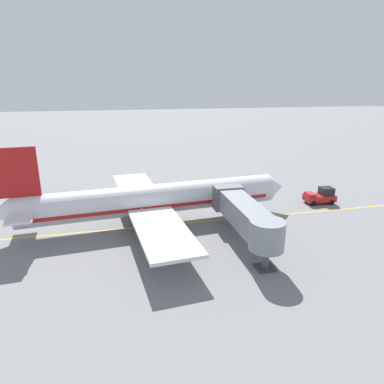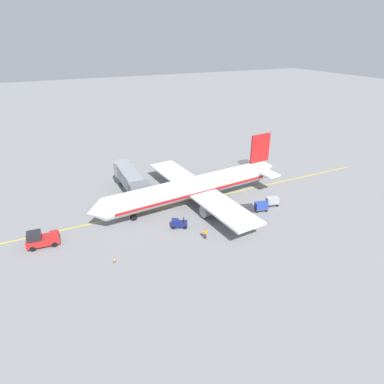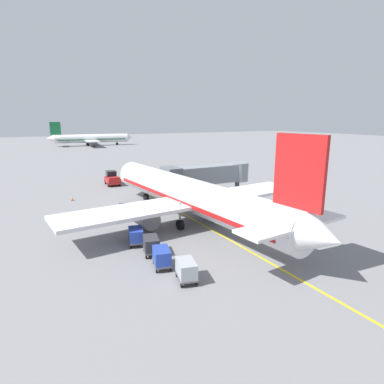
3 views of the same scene
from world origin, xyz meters
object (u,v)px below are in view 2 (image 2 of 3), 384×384
object	(u,v)px
baggage_cart_second_in_train	(247,209)
baggage_cart_tail_end	(272,201)
pushback_tractor	(42,239)
baggage_cart_third_in_train	(261,206)
ground_crew_wing_walker	(205,233)
baggage_cart_front	(234,214)
safety_cone_nose_left	(114,260)
jet_bridge	(130,178)
baggage_tug_lead	(179,223)
parked_airliner	(194,187)

from	to	relation	value
baggage_cart_second_in_train	baggage_cart_tail_end	size ratio (longest dim) A/B	1.00
pushback_tractor	baggage_cart_third_in_train	xyz separation A→B (m)	(-5.15, -34.50, -0.15)
ground_crew_wing_walker	baggage_cart_front	bearing A→B (deg)	-66.19
safety_cone_nose_left	jet_bridge	bearing A→B (deg)	-22.39
pushback_tractor	baggage_cart_tail_end	bearing A→B (deg)	-96.78
pushback_tractor	baggage_cart_tail_end	distance (m)	37.68
ground_crew_wing_walker	baggage_cart_tail_end	bearing A→B (deg)	-75.31
baggage_cart_third_in_train	jet_bridge	bearing A→B (deg)	50.08
baggage_tug_lead	baggage_cart_tail_end	size ratio (longest dim) A/B	0.93
baggage_tug_lead	ground_crew_wing_walker	size ratio (longest dim) A/B	1.64
parked_airliner	pushback_tractor	distance (m)	25.44
pushback_tractor	safety_cone_nose_left	xyz separation A→B (m)	(-8.14, -8.44, -0.81)
jet_bridge	baggage_tug_lead	world-z (taller)	jet_bridge
parked_airliner	baggage_tug_lead	bearing A→B (deg)	137.76
jet_bridge	safety_cone_nose_left	world-z (taller)	jet_bridge
pushback_tractor	baggage_cart_third_in_train	world-z (taller)	pushback_tractor
pushback_tractor	baggage_cart_front	size ratio (longest dim) A/B	1.52
baggage_tug_lead	baggage_cart_front	size ratio (longest dim) A/B	0.93
parked_airliner	pushback_tractor	bearing A→B (deg)	95.12
parked_airliner	baggage_cart_second_in_train	xyz separation A→B (m)	(-7.21, -6.44, -2.24)
safety_cone_nose_left	baggage_cart_third_in_train	bearing A→B (deg)	-83.45
baggage_cart_second_in_train	baggage_cart_tail_end	bearing A→B (deg)	-84.97
baggage_cart_front	baggage_cart_tail_end	bearing A→B (deg)	-83.50
baggage_cart_front	baggage_cart_tail_end	xyz separation A→B (m)	(0.97, -8.49, 0.00)
baggage_cart_third_in_train	safety_cone_nose_left	bearing A→B (deg)	96.55
jet_bridge	baggage_cart_third_in_train	distance (m)	24.21
jet_bridge	baggage_cart_third_in_train	bearing A→B (deg)	-129.92
baggage_cart_third_in_train	safety_cone_nose_left	world-z (taller)	baggage_cart_third_in_train
parked_airliner	safety_cone_nose_left	bearing A→B (deg)	121.75
baggage_tug_lead	baggage_cart_third_in_train	bearing A→B (deg)	-94.69
jet_bridge	baggage_cart_front	xyz separation A→B (m)	(-15.71, -12.89, -2.51)
baggage_cart_second_in_train	parked_airliner	bearing A→B (deg)	41.77
baggage_cart_third_in_train	baggage_cart_second_in_train	bearing A→B (deg)	85.90
parked_airliner	baggage_tug_lead	distance (m)	8.73
pushback_tractor	ground_crew_wing_walker	xyz separation A→B (m)	(-8.52, -21.91, -0.15)
pushback_tractor	parked_airliner	bearing A→B (deg)	-84.88
baggage_cart_third_in_train	ground_crew_wing_walker	world-z (taller)	ground_crew_wing_walker
ground_crew_wing_walker	baggage_cart_second_in_train	bearing A→B (deg)	-70.01
baggage_tug_lead	safety_cone_nose_left	bearing A→B (deg)	110.61
baggage_cart_tail_end	ground_crew_wing_walker	size ratio (longest dim) A/B	1.76
jet_bridge	baggage_cart_second_in_train	size ratio (longest dim) A/B	4.76
ground_crew_wing_walker	safety_cone_nose_left	distance (m)	13.49
baggage_cart_second_in_train	safety_cone_nose_left	distance (m)	23.49
parked_airliner	baggage_cart_third_in_train	bearing A→B (deg)	-128.74
jet_bridge	baggage_cart_front	distance (m)	20.48
baggage_cart_front	baggage_cart_second_in_train	bearing A→B (deg)	-80.50
baggage_cart_second_in_train	baggage_cart_tail_end	xyz separation A→B (m)	(0.50, -5.71, 0.00)
parked_airliner	safety_cone_nose_left	xyz separation A→B (m)	(-10.41, 16.82, -2.90)
pushback_tractor	baggage_tug_lead	distance (m)	20.02
baggage_cart_tail_end	safety_cone_nose_left	bearing A→B (deg)	97.26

